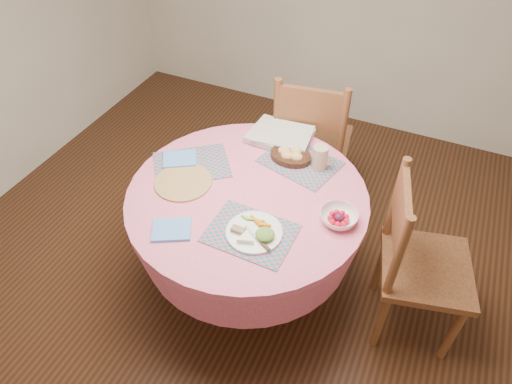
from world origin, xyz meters
TOP-DOWN VIEW (x-y plane):
  - ground at (0.00, 0.00)m, footprint 4.00×4.00m
  - room_envelope at (0.00, 0.00)m, footprint 4.01×4.01m
  - dining_table at (0.00, 0.00)m, footprint 1.24×1.24m
  - chair_right at (0.88, 0.12)m, footprint 0.54×0.56m
  - chair_back at (0.07, 0.82)m, footprint 0.55×0.53m
  - placemat_front at (0.13, -0.24)m, footprint 0.41×0.31m
  - placemat_left at (-0.37, 0.08)m, footprint 0.50×0.48m
  - placemat_back at (0.16, 0.34)m, footprint 0.46×0.39m
  - wicker_trivet at (-0.34, -0.06)m, footprint 0.30×0.30m
  - napkin_near at (-0.21, -0.38)m, footprint 0.22×0.21m
  - napkin_far at (-0.45, 0.08)m, footprint 0.23×0.21m
  - dinner_plate at (0.15, -0.24)m, footprint 0.26×0.26m
  - bread_bowl at (0.10, 0.35)m, footprint 0.23×0.23m
  - latte_mug at (0.27, 0.34)m, footprint 0.12×0.08m
  - fruit_bowl at (0.48, 0.00)m, footprint 0.21×0.21m
  - newspaper_stack at (-0.02, 0.50)m, footprint 0.37×0.29m

SIDE VIEW (x-z plane):
  - ground at x=0.00m, z-range 0.00..0.00m
  - chair_right at x=0.88m, z-range 0.02..1.03m
  - chair_back at x=0.07m, z-range 0.02..1.07m
  - dining_table at x=0.00m, z-range 0.18..0.93m
  - placemat_front at x=0.13m, z-range 0.75..0.76m
  - placemat_left at x=-0.37m, z-range 0.75..0.76m
  - placemat_back at x=0.16m, z-range 0.75..0.76m
  - wicker_trivet at x=-0.34m, z-range 0.75..0.76m
  - napkin_near at x=-0.21m, z-range 0.75..0.76m
  - napkin_far at x=-0.45m, z-range 0.76..0.77m
  - dinner_plate at x=0.15m, z-range 0.75..0.80m
  - newspaper_stack at x=-0.02m, z-range 0.76..0.80m
  - fruit_bowl at x=0.48m, z-range 0.75..0.81m
  - bread_bowl at x=0.10m, z-range 0.75..0.82m
  - latte_mug at x=0.27m, z-range 0.76..0.89m
  - room_envelope at x=0.00m, z-range 0.36..3.07m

